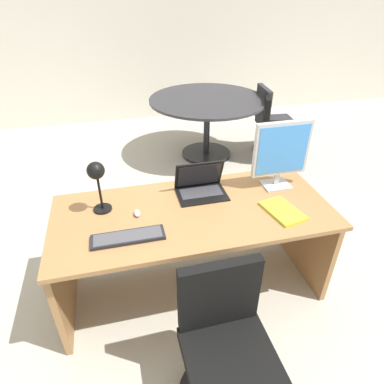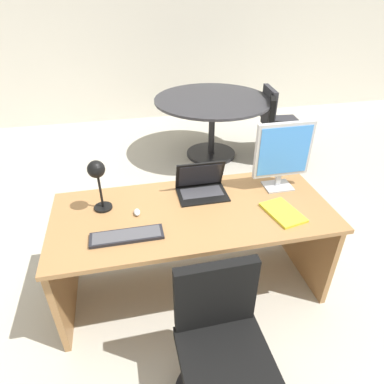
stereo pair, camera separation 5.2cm
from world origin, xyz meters
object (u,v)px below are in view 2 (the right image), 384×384
object	(u,v)px
monitor	(283,152)
meeting_table	(212,113)
desk_lamp	(97,176)
office_chair	(222,357)
meeting_chair_near	(277,127)
desk	(192,231)
keyboard	(127,236)
mouse	(137,212)
meeting_chair_far	(282,136)
book	(283,212)
laptop	(201,183)

from	to	relation	value
monitor	meeting_table	bearing A→B (deg)	88.37
desk_lamp	office_chair	size ratio (longest dim) A/B	0.43
desk_lamp	meeting_chair_near	size ratio (longest dim) A/B	0.42
desk	keyboard	world-z (taller)	keyboard
mouse	meeting_chair_near	world-z (taller)	meeting_chair_near
monitor	office_chair	distance (m)	1.36
monitor	meeting_chair_far	xyz separation A→B (m)	(0.88, 1.70, -0.66)
desk_lamp	meeting_chair_near	xyz separation A→B (m)	(2.20, 1.99, -0.64)
book	meeting_chair_far	bearing A→B (deg)	63.88
desk	monitor	size ratio (longest dim) A/B	3.71
book	desk_lamp	bearing A→B (deg)	166.01
monitor	desk_lamp	distance (m)	1.26
monitor	meeting_chair_near	bearing A→B (deg)	64.28
keyboard	desk_lamp	distance (m)	0.43
laptop	meeting_chair_near	xyz separation A→B (m)	(1.51, 1.90, -0.45)
mouse	meeting_chair_near	distance (m)	2.90
monitor	desk_lamp	bearing A→B (deg)	-178.55
monitor	mouse	world-z (taller)	monitor
office_chair	meeting_chair_far	xyz separation A→B (m)	(1.57, 2.66, 0.00)
monitor	laptop	bearing A→B (deg)	174.19
mouse	meeting_chair_near	size ratio (longest dim) A/B	0.08
book	mouse	bearing A→B (deg)	168.20
desk	book	distance (m)	0.65
monitor	mouse	size ratio (longest dim) A/B	6.97
mouse	book	xyz separation A→B (m)	(0.93, -0.19, -0.01)
book	meeting_table	distance (m)	2.38
keyboard	meeting_chair_far	size ratio (longest dim) A/B	0.51
monitor	mouse	distance (m)	1.08
meeting_chair_far	meeting_table	bearing A→B (deg)	157.46
desk	meeting_chair_near	world-z (taller)	meeting_chair_near
book	office_chair	distance (m)	0.95
meeting_chair_far	laptop	bearing A→B (deg)	-131.45
book	meeting_chair_near	xyz separation A→B (m)	(1.05, 2.28, -0.39)
monitor	keyboard	xyz separation A→B (m)	(-1.12, -0.34, -0.27)
monitor	meeting_chair_near	distance (m)	2.27
keyboard	mouse	size ratio (longest dim) A/B	6.07
desk_lamp	book	size ratio (longest dim) A/B	1.15
desk	monitor	xyz separation A→B (m)	(0.67, 0.10, 0.50)
monitor	laptop	world-z (taller)	monitor
laptop	keyboard	bearing A→B (deg)	-143.79
desk_lamp	meeting_chair_far	xyz separation A→B (m)	(2.14, 1.74, -0.65)
book	meeting_chair_near	size ratio (longest dim) A/B	0.36
desk_lamp	meeting_chair_near	world-z (taller)	desk_lamp
office_chair	meeting_table	size ratio (longest dim) A/B	0.59
meeting_chair_near	desk_lamp	bearing A→B (deg)	-137.85
desk_lamp	desk	bearing A→B (deg)	-7.04
laptop	meeting_chair_far	xyz separation A→B (m)	(1.45, 1.65, -0.45)
office_chair	meeting_chair_near	distance (m)	3.34
desk	desk_lamp	size ratio (longest dim) A/B	5.01
mouse	book	size ratio (longest dim) A/B	0.22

